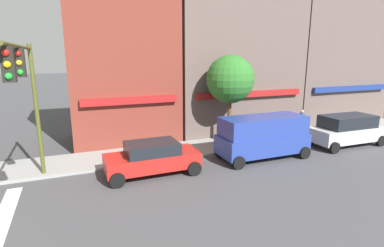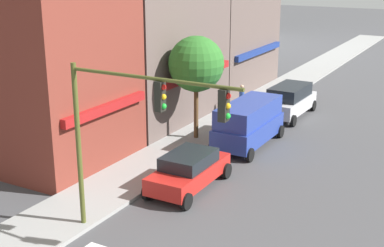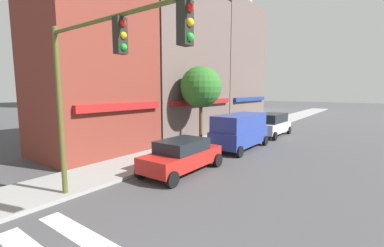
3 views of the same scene
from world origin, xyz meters
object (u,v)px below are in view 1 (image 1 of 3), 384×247
at_px(van_blue, 263,135).
at_px(suv_silver, 347,130).
at_px(pedestrian_blue_shirt, 301,122).
at_px(traffic_signal, 27,86).
at_px(sedan_red, 152,157).
at_px(street_tree, 230,80).

relative_size(van_blue, suv_silver, 1.05).
bearing_deg(pedestrian_blue_shirt, traffic_signal, 51.72).
bearing_deg(sedan_red, suv_silver, -0.39).
distance_m(pedestrian_blue_shirt, street_tree, 6.44).
bearing_deg(pedestrian_blue_shirt, van_blue, 67.82).
relative_size(traffic_signal, van_blue, 1.26).
xyz_separation_m(van_blue, suv_silver, (6.29, 0.00, -0.25)).
bearing_deg(street_tree, suv_silver, -22.25).
bearing_deg(sedan_red, pedestrian_blue_shirt, 12.96).
bearing_deg(suv_silver, sedan_red, -178.68).
bearing_deg(van_blue, traffic_signal, -176.67).
height_order(traffic_signal, pedestrian_blue_shirt, traffic_signal).
bearing_deg(street_tree, pedestrian_blue_shirt, -1.08).
bearing_deg(van_blue, pedestrian_blue_shirt, 27.75).
height_order(suv_silver, street_tree, street_tree).
height_order(van_blue, suv_silver, van_blue).
relative_size(traffic_signal, pedestrian_blue_shirt, 3.56).
height_order(traffic_signal, sedan_red, traffic_signal).
xyz_separation_m(traffic_signal, pedestrian_blue_shirt, (16.16, 3.35, -3.39)).
xyz_separation_m(pedestrian_blue_shirt, street_tree, (-5.66, 0.11, 3.07)).
distance_m(sedan_red, suv_silver, 12.53).
relative_size(suv_silver, pedestrian_blue_shirt, 2.68).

